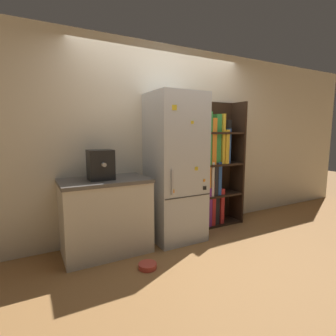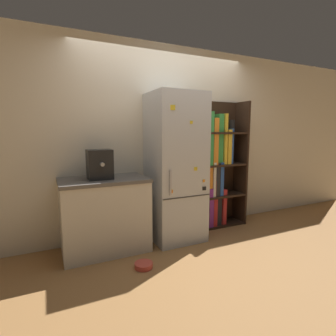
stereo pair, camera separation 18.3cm
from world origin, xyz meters
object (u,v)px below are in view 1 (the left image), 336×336
(espresso_machine, at_px, (101,165))
(pet_bowl, at_px, (148,265))
(refrigerator, at_px, (175,168))
(bookshelf, at_px, (212,169))

(espresso_machine, xyz_separation_m, pet_bowl, (0.31, -0.58, -1.02))
(refrigerator, bearing_deg, pet_bowl, -139.11)
(bookshelf, height_order, espresso_machine, bookshelf)
(refrigerator, distance_m, pet_bowl, 1.28)
(bookshelf, bearing_deg, pet_bowl, -151.90)
(refrigerator, height_order, bookshelf, refrigerator)
(espresso_machine, distance_m, pet_bowl, 1.22)
(espresso_machine, bearing_deg, pet_bowl, -61.75)
(refrigerator, bearing_deg, bookshelf, 13.32)
(pet_bowl, bearing_deg, bookshelf, 28.10)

